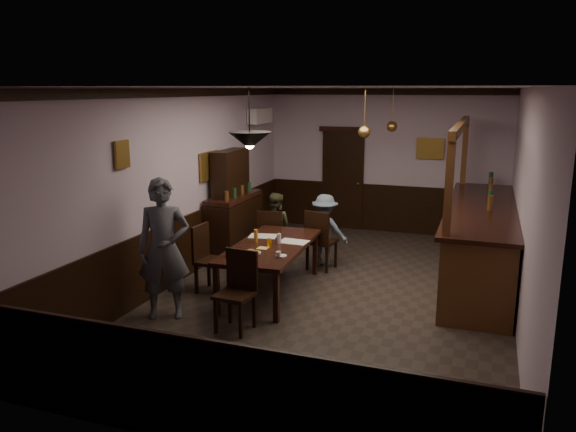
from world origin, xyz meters
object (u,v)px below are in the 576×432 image
at_px(coffee_cup, 278,254).
at_px(soda_can, 269,243).
at_px(chair_near, 238,287).
at_px(bar_counter, 480,240).
at_px(chair_side, 207,255).
at_px(person_seated_left, 275,227).
at_px(pendant_iron, 250,141).
at_px(chair_far_right, 320,238).
at_px(dining_table, 271,249).
at_px(pendant_brass_far, 392,127).
at_px(pendant_brass_mid, 364,132).
at_px(person_seated_right, 325,230).
at_px(sideboard, 233,215).
at_px(chair_far_left, 270,235).
at_px(person_standing, 164,249).

relative_size(coffee_cup, soda_can, 0.67).
xyz_separation_m(chair_near, bar_counter, (2.82, 3.06, 0.07)).
bearing_deg(chair_near, chair_side, 137.38).
relative_size(person_seated_left, soda_can, 10.23).
bearing_deg(soda_can, pendant_iron, -88.79).
relative_size(chair_far_right, chair_side, 1.01).
relative_size(dining_table, pendant_brass_far, 2.77).
distance_m(dining_table, pendant_brass_mid, 2.50).
xyz_separation_m(person_seated_right, pendant_brass_far, (0.82, 1.56, 1.68)).
relative_size(chair_near, soda_can, 8.41).
distance_m(chair_far_right, sideboard, 1.71).
height_order(dining_table, chair_far_left, chair_far_left).
bearing_deg(person_seated_left, chair_near, 101.80).
relative_size(person_standing, pendant_iron, 2.43).
bearing_deg(soda_can, pendant_brass_far, 70.09).
bearing_deg(pendant_brass_far, chair_near, -104.24).
xyz_separation_m(person_seated_right, soda_can, (-0.36, -1.69, 0.19)).
height_order(person_standing, bar_counter, bar_counter).
bearing_deg(chair_side, person_standing, -179.77).
bearing_deg(chair_far_right, chair_far_left, 11.72).
relative_size(dining_table, pendant_iron, 2.91).
bearing_deg(chair_near, pendant_iron, 98.63).
bearing_deg(sideboard, pendant_brass_mid, 2.80).
distance_m(chair_near, person_standing, 1.13).
distance_m(chair_far_left, chair_side, 1.54).
relative_size(soda_can, bar_counter, 0.03).
xyz_separation_m(person_standing, coffee_cup, (1.33, 0.71, -0.14)).
bearing_deg(sideboard, pendant_brass_far, 32.75).
bearing_deg(person_seated_left, chair_far_right, 164.91).
relative_size(chair_near, pendant_iron, 1.31).
height_order(sideboard, pendant_iron, pendant_iron).
height_order(dining_table, chair_far_right, chair_far_right).
relative_size(person_standing, person_seated_left, 1.53).
bearing_deg(chair_far_left, sideboard, -31.21).
distance_m(person_seated_left, sideboard, 0.81).
bearing_deg(pendant_brass_mid, person_seated_right, -174.54).
bearing_deg(pendant_brass_far, dining_table, -110.97).
height_order(chair_far_right, coffee_cup, chair_far_right).
height_order(person_seated_right, coffee_cup, person_seated_right).
distance_m(chair_far_left, pendant_brass_far, 3.08).
xyz_separation_m(chair_near, pendant_brass_far, (1.13, 4.45, 1.75)).
xyz_separation_m(person_seated_right, pendant_iron, (-0.34, -2.37, 1.72)).
height_order(coffee_cup, pendant_brass_far, pendant_brass_far).
xyz_separation_m(person_seated_left, soda_can, (0.54, -1.65, 0.20)).
xyz_separation_m(person_seated_left, pendant_brass_mid, (1.52, 0.10, 1.68)).
xyz_separation_m(bar_counter, pendant_iron, (-2.86, -2.54, 1.71)).
bearing_deg(person_standing, coffee_cup, 3.29).
relative_size(person_standing, person_seated_right, 1.51).
bearing_deg(sideboard, person_standing, -83.51).
bearing_deg(sideboard, dining_table, -49.14).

